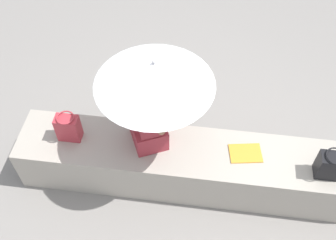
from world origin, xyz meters
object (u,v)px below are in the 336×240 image
person_seated (147,111)px  handbag_black (331,165)px  tote_bag_canvas (68,128)px  parasol (154,74)px  magazine (245,153)px

person_seated → handbag_black: (-1.55, 0.16, -0.26)m
tote_bag_canvas → person_seated: bearing=-174.6°
parasol → tote_bag_canvas: bearing=3.5°
tote_bag_canvas → magazine: 1.58m
handbag_black → tote_bag_canvas: bearing=-2.4°
magazine → tote_bag_canvas: bearing=-8.9°
parasol → tote_bag_canvas: (0.78, 0.05, -0.71)m
tote_bag_canvas → parasol: bearing=-176.5°
parasol → magazine: parasol is taller
person_seated → tote_bag_canvas: person_seated is taller
handbag_black → magazine: bearing=-9.7°
handbag_black → person_seated: bearing=-6.0°
tote_bag_canvas → magazine: (-1.58, -0.02, -0.13)m
person_seated → magazine: size_ratio=3.21×
handbag_black → tote_bag_canvas: (2.26, -0.10, 0.01)m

